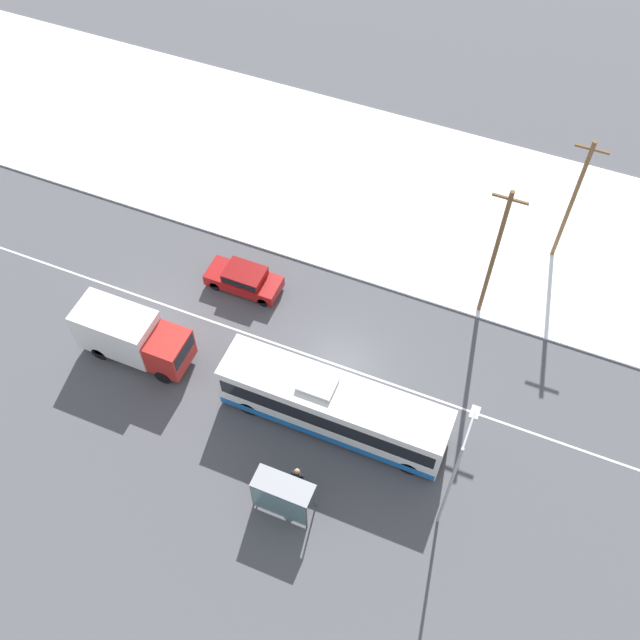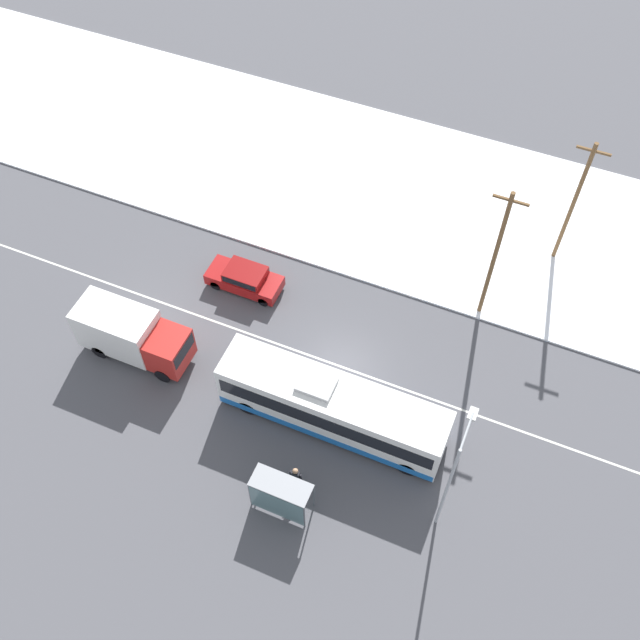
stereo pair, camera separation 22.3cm
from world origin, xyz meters
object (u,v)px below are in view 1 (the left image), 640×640
at_px(pedestrian_at_stop, 297,476).
at_px(sedan_car, 244,278).
at_px(utility_pole_roadside, 495,254).
at_px(utility_pole_snowlot, 572,201).
at_px(city_bus, 334,406).
at_px(bus_shelter, 281,497).
at_px(box_truck, 131,335).
at_px(streetlamp, 455,471).

bearing_deg(pedestrian_at_stop, sedan_car, 127.41).
bearing_deg(utility_pole_roadside, utility_pole_snowlot, 62.48).
bearing_deg(utility_pole_snowlot, utility_pole_roadside, -117.52).
bearing_deg(city_bus, bus_shelter, -94.96).
xyz_separation_m(city_bus, pedestrian_at_stop, (-0.29, -3.90, -0.54)).
bearing_deg(box_truck, streetlamp, -7.67).
xyz_separation_m(city_bus, utility_pole_snowlot, (8.00, 15.57, 2.97)).
distance_m(city_bus, bus_shelter, 5.37).
bearing_deg(utility_pole_roadside, bus_shelter, -109.83).
height_order(box_truck, bus_shelter, box_truck).
relative_size(sedan_car, bus_shelter, 1.53).
bearing_deg(utility_pole_roadside, sedan_car, -164.61).
height_order(bus_shelter, utility_pole_snowlot, utility_pole_snowlot).
bearing_deg(utility_pole_snowlot, streetlamp, -94.53).
bearing_deg(sedan_car, pedestrian_at_stop, 127.41).
distance_m(pedestrian_at_stop, utility_pole_roadside, 15.21).
bearing_deg(bus_shelter, sedan_car, 123.19).
distance_m(box_truck, pedestrian_at_stop, 11.87).
bearing_deg(utility_pole_roadside, pedestrian_at_stop, -111.11).
relative_size(city_bus, sedan_car, 2.68).
height_order(utility_pole_roadside, utility_pole_snowlot, utility_pole_roadside).
relative_size(city_bus, streetlamp, 1.52).
relative_size(city_bus, box_truck, 1.90).
height_order(city_bus, box_truck, city_bus).
bearing_deg(streetlamp, sedan_car, 148.82).
relative_size(bus_shelter, utility_pole_roadside, 0.30).
height_order(sedan_car, streetlamp, streetlamp).
bearing_deg(utility_pole_snowlot, city_bus, -117.18).
relative_size(pedestrian_at_stop, utility_pole_snowlot, 0.20).
bearing_deg(streetlamp, pedestrian_at_stop, -169.23).
bearing_deg(bus_shelter, utility_pole_snowlot, 67.98).
bearing_deg(box_truck, utility_pole_snowlot, 38.83).
bearing_deg(pedestrian_at_stop, utility_pole_snowlot, 66.94).
xyz_separation_m(city_bus, utility_pole_roadside, (5.01, 9.84, 3.26)).
bearing_deg(bus_shelter, utility_pole_roadside, 70.17).
height_order(streetlamp, utility_pole_roadside, utility_pole_roadside).
bearing_deg(sedan_car, bus_shelter, 123.19).
relative_size(bus_shelter, utility_pole_snowlot, 0.32).
distance_m(pedestrian_at_stop, bus_shelter, 1.58).
bearing_deg(utility_pole_roadside, streetlamp, -82.91).
relative_size(sedan_car, utility_pole_roadside, 0.47).
xyz_separation_m(city_bus, bus_shelter, (-0.46, -5.35, 0.05)).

